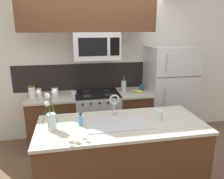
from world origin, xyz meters
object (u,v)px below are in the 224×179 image
object	(u,v)px
storage_jar_squat	(74,92)
french_press	(124,86)
coffee_tin	(142,88)
dish_soap_bottle	(80,120)
storage_jar_medium	(39,92)
sink_faucet	(114,102)
storage_jar_short	(55,91)
banana_bunch	(138,91)
stove_range	(98,117)
storage_jar_tall	(32,92)
flower_vase	(51,118)
microwave	(96,46)
drinking_glass	(159,115)
refrigerator	(169,92)

from	to	relation	value
storage_jar_squat	french_press	world-z (taller)	french_press
coffee_tin	dish_soap_bottle	world-z (taller)	dish_soap_bottle
storage_jar_squat	storage_jar_medium	bearing A→B (deg)	-178.40
french_press	sink_faucet	distance (m)	1.17
storage_jar_short	banana_bunch	bearing A→B (deg)	-2.39
french_press	stove_range	bearing A→B (deg)	-173.01
french_press	storage_jar_tall	bearing A→B (deg)	-177.02
french_press	coffee_tin	size ratio (longest dim) A/B	2.43
coffee_tin	flower_vase	xyz separation A→B (m)	(-1.51, -1.33, 0.10)
flower_vase	dish_soap_bottle	bearing A→B (deg)	10.49
microwave	drinking_glass	size ratio (longest dim) A/B	6.39
dish_soap_bottle	microwave	bearing A→B (deg)	73.68
microwave	sink_faucet	xyz separation A→B (m)	(0.10, -1.01, -0.63)
storage_jar_tall	banana_bunch	world-z (taller)	storage_jar_tall
storage_jar_tall	coffee_tin	bearing A→B (deg)	2.14
stove_range	storage_jar_medium	distance (m)	1.11
stove_range	dish_soap_bottle	world-z (taller)	dish_soap_bottle
stove_range	coffee_tin	xyz separation A→B (m)	(0.83, 0.05, 0.50)
storage_jar_medium	coffee_tin	world-z (taller)	storage_jar_medium
storage_jar_squat	drinking_glass	bearing A→B (deg)	-50.58
storage_jar_tall	coffee_tin	size ratio (longest dim) A/B	1.90
storage_jar_squat	flower_vase	distance (m)	1.35
refrigerator	microwave	bearing A→B (deg)	-178.26
storage_jar_short	french_press	world-z (taller)	french_press
drinking_glass	storage_jar_medium	bearing A→B (deg)	142.26
microwave	stove_range	bearing A→B (deg)	90.16
storage_jar_medium	banana_bunch	size ratio (longest dim) A/B	0.90
microwave	storage_jar_tall	size ratio (longest dim) A/B	3.57
refrigerator	storage_jar_medium	distance (m)	2.32
coffee_tin	sink_faucet	distance (m)	1.32
coffee_tin	drinking_glass	size ratio (longest dim) A/B	0.94
storage_jar_tall	drinking_glass	bearing A→B (deg)	-35.16
storage_jar_tall	banana_bunch	xyz separation A→B (m)	(1.80, -0.04, -0.08)
french_press	sink_faucet	world-z (taller)	sink_faucet
refrigerator	flower_vase	xyz separation A→B (m)	(-2.02, -1.30, 0.21)
storage_jar_short	coffee_tin	bearing A→B (deg)	1.85
refrigerator	storage_jar_squat	size ratio (longest dim) A/B	18.34
microwave	storage_jar_medium	distance (m)	1.22
storage_jar_medium	french_press	bearing A→B (deg)	1.64
dish_soap_bottle	stove_range	bearing A→B (deg)	73.95
refrigerator	drinking_glass	world-z (taller)	refrigerator
stove_range	storage_jar_squat	world-z (taller)	storage_jar_squat
storage_jar_tall	dish_soap_bottle	xyz separation A→B (m)	(0.72, -1.20, -0.04)
microwave	refrigerator	world-z (taller)	microwave
storage_jar_tall	coffee_tin	world-z (taller)	storage_jar_tall
stove_range	banana_bunch	world-z (taller)	banana_bunch
microwave	drinking_glass	bearing A→B (deg)	-62.10
storage_jar_tall	storage_jar_medium	world-z (taller)	storage_jar_tall
storage_jar_short	dish_soap_bottle	xyz separation A→B (m)	(0.36, -1.22, -0.02)
refrigerator	storage_jar_squat	distance (m)	1.75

